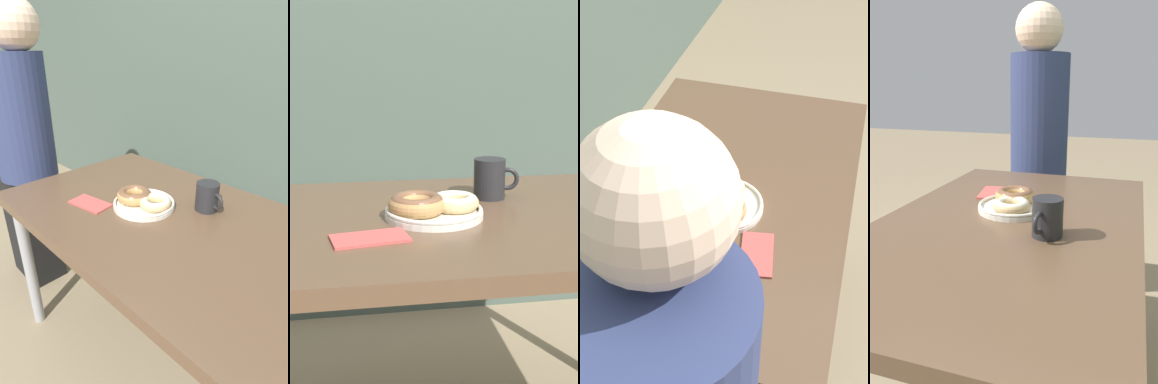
# 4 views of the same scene
# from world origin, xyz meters

# --- Properties ---
(dining_table) EXTENTS (1.20, 0.75, 0.71)m
(dining_table) POSITION_xyz_m (0.00, 0.18, 0.63)
(dining_table) COLOR brown
(dining_table) RESTS_ON ground_plane
(donut_plate) EXTENTS (0.26, 0.23, 0.06)m
(donut_plate) POSITION_xyz_m (-0.09, 0.16, 0.74)
(donut_plate) COLOR silver
(donut_plate) RESTS_ON dining_table
(coffee_mug) EXTENTS (0.12, 0.08, 0.10)m
(coffee_mug) POSITION_xyz_m (0.08, 0.31, 0.76)
(coffee_mug) COLOR #232326
(coffee_mug) RESTS_ON dining_table
(person_figure) EXTENTS (0.38, 0.28, 1.44)m
(person_figure) POSITION_xyz_m (-0.84, 0.05, 0.74)
(person_figure) COLOR black
(person_figure) RESTS_ON ground_plane
(napkin) EXTENTS (0.17, 0.11, 0.01)m
(napkin) POSITION_xyz_m (-0.24, 0.03, 0.71)
(napkin) COLOR #BC4C47
(napkin) RESTS_ON dining_table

